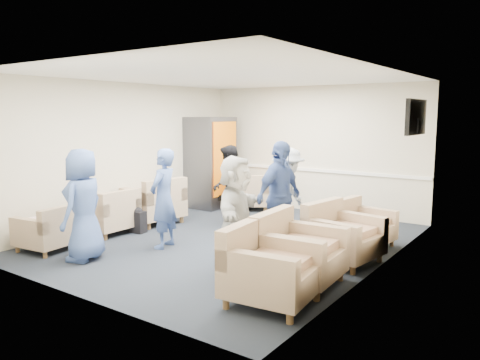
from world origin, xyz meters
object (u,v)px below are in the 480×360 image
Objects in this scene: armchair_right_midfar at (340,237)px; person_back_right at (288,193)px; person_front_left at (83,205)px; person_front_right at (236,212)px; person_mid_left at (163,198)px; armchair_left_far at (155,204)px; armchair_right_far at (361,227)px; armchair_corner at (249,194)px; person_mid_right at (279,197)px; vending_machine at (211,162)px; armchair_left_mid at (110,215)px; person_back_left at (228,186)px; armchair_left_near at (50,231)px; armchair_right_midnear at (295,254)px; armchair_right_near at (267,270)px.

armchair_right_midfar is 1.48m from person_back_right.
person_front_right is at bearing 96.06° from person_front_left.
armchair_left_far is at bearing -143.66° from person_mid_left.
armchair_right_far is 3.40m from armchair_corner.
person_mid_right reaches higher than person_front_right.
person_back_right is at bearing 69.81° from armchair_right_midfar.
armchair_right_midfar is 1.15× the size of armchair_right_far.
person_back_right is 0.99× the size of person_front_right.
person_front_left reaches higher than person_mid_left.
person_mid_left is 1.01× the size of person_front_right.
person_mid_left is at bearing -64.03° from vending_machine.
person_mid_left is at bearing 65.35° from person_front_right.
armchair_left_mid is at bearing 122.19° from armchair_right_far.
vending_machine is 3.14m from person_back_right.
person_back_left is at bearing -41.29° from vending_machine.
armchair_left_mid is at bearing 110.74° from armchair_right_midfar.
armchair_left_near is 4.88m from armchair_right_far.
armchair_right_midnear reaches higher than armchair_corner.
armchair_left_mid is at bearing 110.10° from person_mid_right.
person_back_right is 0.83m from person_mid_right.
armchair_right_near is 2.80m from armchair_right_far.
person_back_left is (-0.03, 1.75, -0.02)m from person_mid_left.
armchair_right_far is at bearing -85.16° from person_back_right.
person_mid_right is (3.01, 0.76, 0.52)m from armchair_left_mid.
armchair_left_far is 2.28m from armchair_corner.
armchair_left_mid is 4.31m from armchair_right_far.
armchair_corner is 0.75× the size of person_mid_left.
person_mid_right reaches higher than person_back_left.
person_back_right is at bearing 109.62° from armchair_right_far.
armchair_right_near reaches higher than armchair_left_near.
person_front_left is at bearing 37.45° from armchair_left_mid.
person_back_right is (2.63, 0.51, 0.39)m from armchair_left_far.
armchair_right_midnear is 0.65× the size of person_back_left.
armchair_right_near is at bearing 86.63° from armchair_left_near.
armchair_corner is at bearing 41.88° from person_back_right.
armchair_right_near is 5.65m from vending_machine.
armchair_right_midfar is at bearing -27.44° from vending_machine.
armchair_left_mid is 3.29m from armchair_corner.
armchair_left_mid is 3.87m from armchair_right_midnear.
person_back_left is (-2.56, -0.11, 0.45)m from armchair_right_far.
vending_machine reaches higher than armchair_left_near.
armchair_left_mid is 4.06m from armchair_right_midfar.
armchair_right_midnear is (3.78, 0.93, 0.07)m from armchair_left_near.
armchair_right_midfar is 3.92m from armchair_corner.
person_front_right is (1.99, 0.97, -0.03)m from person_front_left.
vending_machine is at bearing -167.71° from person_mid_left.
person_mid_right reaches higher than armchair_right_midnear.
armchair_right_near is at bearing 75.74° from armchair_left_mid.
vending_machine reaches higher than person_front_left.
person_back_left reaches higher than armchair_right_midnear.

